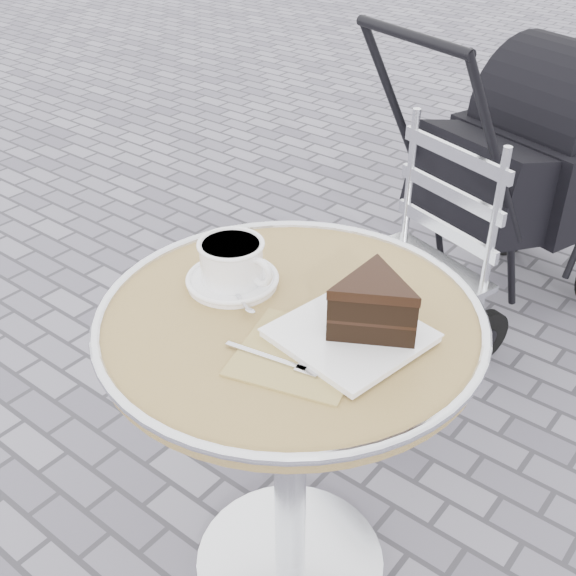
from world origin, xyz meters
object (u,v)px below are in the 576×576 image
Objects in this scene: baby_stroller at (531,180)px; cake_plate_set at (366,313)px; cafe_table at (290,384)px; bistro_chair at (426,243)px; cappuccino_set at (233,266)px.

cake_plate_set is at bearing -62.90° from baby_stroller.
cafe_table is 0.89× the size of bistro_chair.
baby_stroller is at bearing 93.49° from cafe_table.
bistro_chair is (-0.25, 0.71, -0.27)m from cake_plate_set.
cappuccino_set is 1.44m from baby_stroller.
bistro_chair reaches higher than cafe_table.
bistro_chair is at bearing 98.41° from cafe_table.
cappuccino_set is 0.30m from cake_plate_set.
baby_stroller is at bearing 84.41° from cappuccino_set.
bistro_chair is at bearing 118.88° from cake_plate_set.
bistro_chair is 0.77× the size of baby_stroller.
cafe_table is 0.26m from cappuccino_set.
cake_plate_set is 0.31× the size of baby_stroller.
bistro_chair is (0.04, 0.72, -0.26)m from cappuccino_set.
cake_plate_set is at bearing 10.08° from cafe_table.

